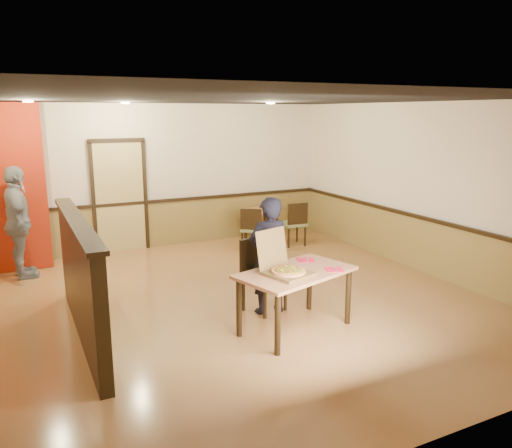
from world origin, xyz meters
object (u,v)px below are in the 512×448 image
at_px(side_chair_right, 295,222).
at_px(diner, 269,256).
at_px(diner_chair, 261,271).
at_px(pizza_box, 285,269).
at_px(passerby, 19,223).
at_px(side_table, 261,217).
at_px(side_chair_left, 252,227).
at_px(main_table, 296,280).
at_px(condiment, 264,205).

relative_size(side_chair_right, diner, 0.57).
xyz_separation_m(diner_chair, pizza_box, (-0.10, -0.84, 0.29)).
bearing_deg(passerby, side_table, -90.28).
height_order(side_chair_left, side_chair_right, side_chair_right).
relative_size(main_table, side_chair_left, 1.85).
relative_size(diner_chair, passerby, 0.54).
height_order(diner_chair, passerby, passerby).
relative_size(main_table, side_chair_right, 1.78).
distance_m(side_table, diner, 3.80).
relative_size(side_chair_right, pizza_box, 1.32).
height_order(side_chair_right, side_table, side_chair_right).
xyz_separation_m(main_table, diner, (-0.03, 0.64, 0.14)).
bearing_deg(diner, main_table, 92.91).
xyz_separation_m(side_chair_left, passerby, (-4.04, 0.21, 0.44)).
bearing_deg(side_chair_right, side_table, -49.49).
height_order(main_table, side_chair_right, side_chair_right).
height_order(diner_chair, side_chair_left, diner_chair).
bearing_deg(condiment, passerby, -175.29).
distance_m(main_table, side_chair_right, 4.01).
height_order(main_table, condiment, condiment).
xyz_separation_m(side_chair_right, diner, (-2.06, -2.81, 0.30)).
bearing_deg(pizza_box, diner_chair, 66.79).
xyz_separation_m(main_table, pizza_box, (-0.17, -0.05, 0.17)).
distance_m(side_chair_right, passerby, 4.99).
bearing_deg(condiment, side_chair_right, -57.77).
xyz_separation_m(main_table, side_chair_left, (1.09, 3.47, -0.18)).
bearing_deg(diner, passerby, -46.10).
distance_m(diner, passerby, 4.21).
height_order(diner_chair, diner, diner).
relative_size(diner, condiment, 10.01).
height_order(diner_chair, pizza_box, pizza_box).
relative_size(side_table, pizza_box, 1.00).
distance_m(diner_chair, side_table, 3.67).
bearing_deg(side_table, diner, -115.21).
distance_m(side_chair_left, side_table, 0.78).
bearing_deg(side_chair_right, diner, 58.48).
bearing_deg(passerby, condiment, -90.45).
distance_m(diner_chair, condiment, 3.70).
distance_m(side_chair_left, diner, 3.06).
xyz_separation_m(diner_chair, diner, (0.05, -0.15, 0.25)).
xyz_separation_m(diner_chair, side_chair_right, (2.10, 2.66, -0.05)).
bearing_deg(pizza_box, side_table, 50.22).
bearing_deg(diner_chair, pizza_box, -115.88).
distance_m(side_chair_right, side_table, 0.76).
relative_size(main_table, side_table, 2.35).
xyz_separation_m(side_table, pizza_box, (-1.75, -4.12, 0.32)).
bearing_deg(side_chair_left, condiment, -96.00).
relative_size(passerby, pizza_box, 2.69).
bearing_deg(side_chair_right, condiment, -53.07).
bearing_deg(pizza_box, side_chair_left, 53.49).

